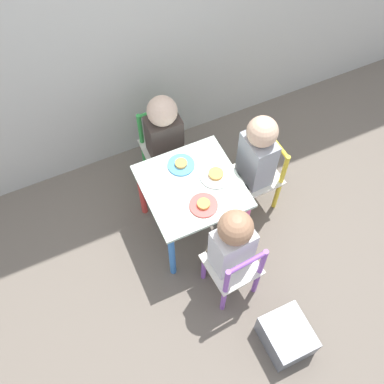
# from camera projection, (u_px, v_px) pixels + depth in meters

# --- Properties ---
(ground_plane) EXTENTS (6.00, 6.00, 0.00)m
(ground_plane) POSITION_uv_depth(u_px,v_px,m) (192.00, 226.00, 2.81)
(ground_plane) COLOR #6B6056
(kids_table) EXTENTS (0.52, 0.52, 0.47)m
(kids_table) POSITION_uv_depth(u_px,v_px,m) (192.00, 193.00, 2.48)
(kids_table) COLOR silver
(kids_table) RESTS_ON ground_plane
(chair_purple) EXTENTS (0.28, 0.28, 0.53)m
(chair_purple) POSITION_uv_depth(u_px,v_px,m) (234.00, 269.00, 2.38)
(chair_purple) COLOR silver
(chair_purple) RESTS_ON ground_plane
(chair_yellow) EXTENTS (0.27, 0.27, 0.53)m
(chair_yellow) POSITION_uv_depth(u_px,v_px,m) (259.00, 176.00, 2.70)
(chair_yellow) COLOR silver
(chair_yellow) RESTS_ON ground_plane
(chair_green) EXTENTS (0.27, 0.27, 0.53)m
(chair_green) POSITION_uv_depth(u_px,v_px,m) (163.00, 148.00, 2.81)
(chair_green) COLOR silver
(chair_green) RESTS_ON ground_plane
(child_front) EXTENTS (0.21, 0.22, 0.75)m
(child_front) POSITION_uv_depth(u_px,v_px,m) (230.00, 244.00, 2.24)
(child_front) COLOR #7A6B5B
(child_front) RESTS_ON ground_plane
(child_right) EXTENTS (0.22, 0.20, 0.78)m
(child_right) POSITION_uv_depth(u_px,v_px,m) (255.00, 158.00, 2.51)
(child_right) COLOR #7A6B5B
(child_right) RESTS_ON ground_plane
(child_back) EXTENTS (0.20, 0.22, 0.73)m
(child_back) POSITION_uv_depth(u_px,v_px,m) (165.00, 136.00, 2.62)
(child_back) COLOR #38383D
(child_back) RESTS_ON ground_plane
(plate_front) EXTENTS (0.15, 0.15, 0.03)m
(plate_front) POSITION_uv_depth(u_px,v_px,m) (204.00, 205.00, 2.34)
(plate_front) COLOR #E54C47
(plate_front) RESTS_ON kids_table
(plate_right) EXTENTS (0.18, 0.18, 0.03)m
(plate_right) POSITION_uv_depth(u_px,v_px,m) (216.00, 175.00, 2.44)
(plate_right) COLOR white
(plate_right) RESTS_ON kids_table
(plate_back) EXTENTS (0.15, 0.15, 0.03)m
(plate_back) POSITION_uv_depth(u_px,v_px,m) (181.00, 164.00, 2.47)
(plate_back) COLOR #4C9EE0
(plate_back) RESTS_ON kids_table
(storage_bin) EXTENTS (0.23, 0.26, 0.18)m
(storage_bin) POSITION_uv_depth(u_px,v_px,m) (286.00, 336.00, 2.36)
(storage_bin) COLOR slate
(storage_bin) RESTS_ON ground_plane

